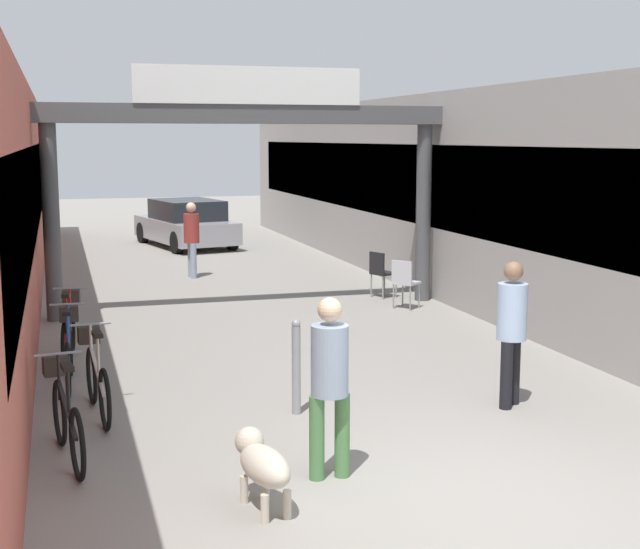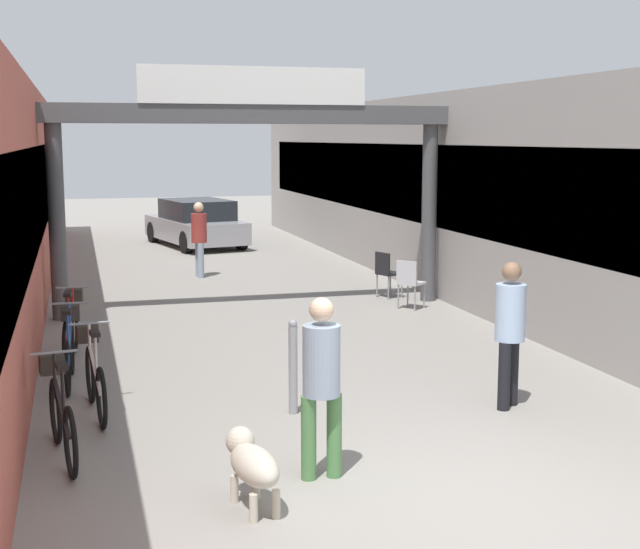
{
  "view_description": "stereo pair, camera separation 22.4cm",
  "coord_description": "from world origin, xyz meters",
  "px_view_note": "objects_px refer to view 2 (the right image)",
  "views": [
    {
      "loc": [
        -3.24,
        -6.57,
        3.06
      ],
      "look_at": [
        0.0,
        4.4,
        1.3
      ],
      "focal_mm": 50.0,
      "sensor_mm": 36.0,
      "label": 1
    },
    {
      "loc": [
        -3.02,
        -6.63,
        3.06
      ],
      "look_at": [
        0.0,
        4.4,
        1.3
      ],
      "focal_mm": 50.0,
      "sensor_mm": 36.0,
      "label": 2
    }
  ],
  "objects_px": {
    "bicycle_black_nearest": "(61,413)",
    "bicycle_silver_second": "(94,374)",
    "bicycle_blue_third": "(70,349)",
    "pedestrian_carrying_crate": "(199,235)",
    "bollard_post_metal": "(293,366)",
    "dog_on_leash": "(252,462)",
    "pedestrian_companion": "(510,325)",
    "parked_car_silver": "(196,224)",
    "cafe_chair_black_farther": "(386,270)",
    "cafe_chair_aluminium_nearer": "(409,280)",
    "pedestrian_with_dog": "(321,376)",
    "bicycle_red_farthest": "(71,328)"
  },
  "relations": [
    {
      "from": "parked_car_silver",
      "to": "cafe_chair_aluminium_nearer",
      "type": "bearing_deg",
      "value": -76.83
    },
    {
      "from": "pedestrian_with_dog",
      "to": "bicycle_black_nearest",
      "type": "bearing_deg",
      "value": 152.12
    },
    {
      "from": "bicycle_silver_second",
      "to": "bollard_post_metal",
      "type": "relative_size",
      "value": 1.56
    },
    {
      "from": "bicycle_black_nearest",
      "to": "cafe_chair_black_farther",
      "type": "height_order",
      "value": "bicycle_black_nearest"
    },
    {
      "from": "pedestrian_carrying_crate",
      "to": "dog_on_leash",
      "type": "distance_m",
      "value": 12.62
    },
    {
      "from": "pedestrian_companion",
      "to": "bicycle_red_farthest",
      "type": "bearing_deg",
      "value": 142.67
    },
    {
      "from": "pedestrian_companion",
      "to": "bicycle_blue_third",
      "type": "distance_m",
      "value": 5.43
    },
    {
      "from": "pedestrian_carrying_crate",
      "to": "bicycle_black_nearest",
      "type": "bearing_deg",
      "value": -104.5
    },
    {
      "from": "cafe_chair_aluminium_nearer",
      "to": "cafe_chair_black_farther",
      "type": "height_order",
      "value": "same"
    },
    {
      "from": "pedestrian_with_dog",
      "to": "cafe_chair_black_farther",
      "type": "relative_size",
      "value": 1.87
    },
    {
      "from": "bicycle_silver_second",
      "to": "cafe_chair_aluminium_nearer",
      "type": "height_order",
      "value": "bicycle_silver_second"
    },
    {
      "from": "pedestrian_carrying_crate",
      "to": "bicycle_black_nearest",
      "type": "height_order",
      "value": "pedestrian_carrying_crate"
    },
    {
      "from": "cafe_chair_aluminium_nearer",
      "to": "parked_car_silver",
      "type": "distance_m",
      "value": 10.77
    },
    {
      "from": "bicycle_blue_third",
      "to": "cafe_chair_aluminium_nearer",
      "type": "distance_m",
      "value": 6.79
    },
    {
      "from": "dog_on_leash",
      "to": "bicycle_black_nearest",
      "type": "relative_size",
      "value": 0.52
    },
    {
      "from": "pedestrian_carrying_crate",
      "to": "bicycle_silver_second",
      "type": "distance_m",
      "value": 9.84
    },
    {
      "from": "pedestrian_companion",
      "to": "pedestrian_carrying_crate",
      "type": "distance_m",
      "value": 10.77
    },
    {
      "from": "bicycle_black_nearest",
      "to": "pedestrian_companion",
      "type": "bearing_deg",
      "value": 3.46
    },
    {
      "from": "pedestrian_carrying_crate",
      "to": "cafe_chair_black_farther",
      "type": "height_order",
      "value": "pedestrian_carrying_crate"
    },
    {
      "from": "pedestrian_companion",
      "to": "dog_on_leash",
      "type": "xyz_separation_m",
      "value": [
        -3.36,
        -1.97,
        -0.57
      ]
    },
    {
      "from": "bicycle_blue_third",
      "to": "cafe_chair_aluminium_nearer",
      "type": "height_order",
      "value": "bicycle_blue_third"
    },
    {
      "from": "bicycle_blue_third",
      "to": "parked_car_silver",
      "type": "distance_m",
      "value": 14.31
    },
    {
      "from": "cafe_chair_aluminium_nearer",
      "to": "pedestrian_with_dog",
      "type": "bearing_deg",
      "value": -116.52
    },
    {
      "from": "bicycle_black_nearest",
      "to": "bollard_post_metal",
      "type": "distance_m",
      "value": 2.59
    },
    {
      "from": "dog_on_leash",
      "to": "cafe_chair_aluminium_nearer",
      "type": "relative_size",
      "value": 0.98
    },
    {
      "from": "pedestrian_companion",
      "to": "cafe_chair_aluminium_nearer",
      "type": "distance_m",
      "value": 5.93
    },
    {
      "from": "pedestrian_carrying_crate",
      "to": "parked_car_silver",
      "type": "distance_m",
      "value": 5.79
    },
    {
      "from": "bicycle_black_nearest",
      "to": "bicycle_silver_second",
      "type": "height_order",
      "value": "same"
    },
    {
      "from": "bicycle_silver_second",
      "to": "bicycle_blue_third",
      "type": "distance_m",
      "value": 1.38
    },
    {
      "from": "parked_car_silver",
      "to": "bicycle_blue_third",
      "type": "bearing_deg",
      "value": -103.8
    },
    {
      "from": "pedestrian_carrying_crate",
      "to": "bollard_post_metal",
      "type": "height_order",
      "value": "pedestrian_carrying_crate"
    },
    {
      "from": "pedestrian_carrying_crate",
      "to": "dog_on_leash",
      "type": "bearing_deg",
      "value": -95.75
    },
    {
      "from": "cafe_chair_aluminium_nearer",
      "to": "parked_car_silver",
      "type": "height_order",
      "value": "parked_car_silver"
    },
    {
      "from": "bicycle_blue_third",
      "to": "dog_on_leash",
      "type": "bearing_deg",
      "value": -71.41
    },
    {
      "from": "pedestrian_with_dog",
      "to": "cafe_chair_black_farther",
      "type": "distance_m",
      "value": 9.29
    },
    {
      "from": "dog_on_leash",
      "to": "parked_car_silver",
      "type": "bearing_deg",
      "value": 83.95
    },
    {
      "from": "pedestrian_with_dog",
      "to": "pedestrian_companion",
      "type": "distance_m",
      "value": 3.03
    },
    {
      "from": "pedestrian_with_dog",
      "to": "parked_car_silver",
      "type": "distance_m",
      "value": 17.86
    },
    {
      "from": "bicycle_red_farthest",
      "to": "pedestrian_companion",
      "type": "bearing_deg",
      "value": -37.33
    },
    {
      "from": "bicycle_silver_second",
      "to": "cafe_chair_black_farther",
      "type": "xyz_separation_m",
      "value": [
        5.59,
        5.97,
        0.1
      ]
    },
    {
      "from": "bicycle_silver_second",
      "to": "bollard_post_metal",
      "type": "bearing_deg",
      "value": -16.64
    },
    {
      "from": "pedestrian_companion",
      "to": "parked_car_silver",
      "type": "bearing_deg",
      "value": 94.99
    },
    {
      "from": "pedestrian_companion",
      "to": "parked_car_silver",
      "type": "relative_size",
      "value": 0.39
    },
    {
      "from": "pedestrian_carrying_crate",
      "to": "dog_on_leash",
      "type": "xyz_separation_m",
      "value": [
        -1.26,
        -12.54,
        -0.56
      ]
    },
    {
      "from": "parked_car_silver",
      "to": "pedestrian_with_dog",
      "type": "bearing_deg",
      "value": -93.87
    },
    {
      "from": "pedestrian_companion",
      "to": "pedestrian_carrying_crate",
      "type": "relative_size",
      "value": 1.01
    },
    {
      "from": "pedestrian_companion",
      "to": "bicycle_blue_third",
      "type": "height_order",
      "value": "pedestrian_companion"
    },
    {
      "from": "bicycle_blue_third",
      "to": "bollard_post_metal",
      "type": "distance_m",
      "value": 3.13
    },
    {
      "from": "cafe_chair_black_farther",
      "to": "bollard_post_metal",
      "type": "bearing_deg",
      "value": -117.54
    },
    {
      "from": "pedestrian_companion",
      "to": "bicycle_red_farthest",
      "type": "height_order",
      "value": "pedestrian_companion"
    }
  ]
}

